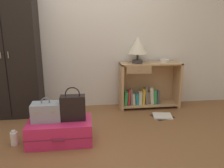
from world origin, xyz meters
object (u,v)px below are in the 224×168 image
suitcase_large (60,131)px  bottle (14,138)px  bowl (165,61)px  train_case (46,112)px  table_lamp (138,46)px  handbag (73,107)px  bookshelf (147,87)px  wardrobe (10,53)px  open_book_on_floor (162,116)px

suitcase_large → bottle: (-0.53, -0.01, -0.05)m
bowl → train_case: bowl is taller
table_lamp → suitcase_large: bearing=-138.6°
handbag → bottle: bearing=-177.9°
bookshelf → table_lamp: bearing=-177.8°
wardrobe → handbag: size_ratio=4.78×
handbag → table_lamp: bearing=45.1°
table_lamp → open_book_on_floor: table_lamp is taller
suitcase_large → train_case: (-0.15, 0.03, 0.24)m
wardrobe → suitcase_large: (0.78, -0.97, -0.83)m
wardrobe → table_lamp: size_ratio=4.52×
bookshelf → bowl: (0.29, 0.02, 0.43)m
handbag → bottle: 0.77m
handbag → bottle: size_ratio=2.24×
bookshelf → open_book_on_floor: size_ratio=2.78×
wardrobe → open_book_on_floor: 2.49m
wardrobe → bowl: (2.42, 0.09, -0.18)m
table_lamp → open_book_on_floor: (0.31, -0.45, -1.03)m
handbag → train_case: bearing=177.6°
train_case → bookshelf: bearing=33.8°
suitcase_large → bottle: bearing=-179.3°
table_lamp → bottle: table_lamp is taller
suitcase_large → open_book_on_floor: (1.48, 0.59, -0.13)m
table_lamp → handbag: size_ratio=1.06×
wardrobe → bowl: wardrobe is taller
bottle → open_book_on_floor: size_ratio=0.50×
wardrobe → train_case: (0.63, -0.94, -0.59)m
table_lamp → train_case: 1.79m
wardrobe → train_case: 1.27m
handbag → bottle: (-0.69, -0.03, -0.34)m
train_case → open_book_on_floor: 1.76m
bowl → handbag: (-1.48, -1.04, -0.37)m
suitcase_large → open_book_on_floor: bearing=21.6°
wardrobe → handbag: (0.94, -0.95, -0.54)m
bookshelf → bowl: 0.52m
table_lamp → bottle: (-1.71, -1.04, -0.96)m
handbag → suitcase_large: bearing=-173.2°
open_book_on_floor → suitcase_large: bearing=-158.4°
bowl → suitcase_large: (-1.65, -1.06, -0.66)m
bookshelf → handbag: size_ratio=2.50×
bookshelf → table_lamp: size_ratio=2.36×
suitcase_large → train_case: 0.29m
bookshelf → bottle: 2.18m
wardrobe → bowl: 2.43m
bookshelf → bottle: size_ratio=5.58×
suitcase_large → handbag: (0.16, 0.02, 0.29)m
train_case → handbag: size_ratio=0.82×
bookshelf → bowl: bowl is taller
bottle → open_book_on_floor: bearing=16.4°
train_case → bottle: bearing=-174.1°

